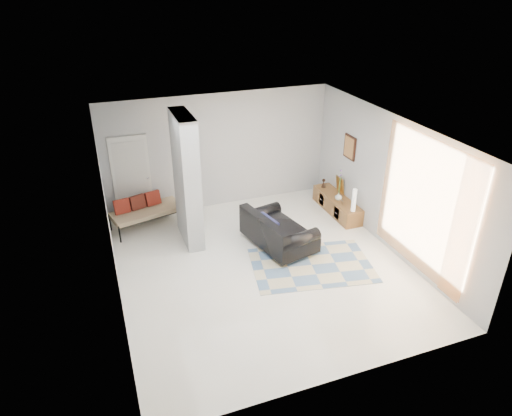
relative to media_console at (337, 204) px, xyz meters
name	(u,v)px	position (x,y,z in m)	size (l,w,h in m)	color
floor	(263,267)	(-2.52, -1.58, -0.21)	(6.00, 6.00, 0.00)	silver
ceiling	(265,132)	(-2.52, -1.58, 2.59)	(6.00, 6.00, 0.00)	white
wall_back	(219,151)	(-2.52, 1.42, 1.19)	(6.00, 6.00, 0.00)	#B2B4B7
wall_front	(347,302)	(-2.52, -4.58, 1.19)	(6.00, 6.00, 0.00)	#B2B4B7
wall_left	(110,230)	(-5.27, -1.58, 1.19)	(6.00, 6.00, 0.00)	#B2B4B7
wall_right	(390,183)	(0.23, -1.58, 1.19)	(6.00, 6.00, 0.00)	#B2B4B7
partition_column	(187,180)	(-3.62, 0.02, 1.19)	(0.35, 1.20, 2.80)	#A4A9AB
hallway_door	(132,179)	(-4.62, 1.38, 0.81)	(0.85, 0.06, 2.04)	white
curtain	(424,206)	(0.15, -2.73, 1.24)	(2.55, 2.55, 0.00)	#F39140
wall_art	(350,147)	(0.20, 0.00, 1.44)	(0.04, 0.45, 0.55)	#34180E
media_console	(337,204)	(0.00, 0.00, 0.00)	(0.45, 1.70, 0.80)	brown
loveseat	(276,232)	(-1.98, -0.93, 0.15)	(1.31, 1.82, 0.76)	silver
daybed	(145,210)	(-4.46, 0.89, 0.22)	(1.70, 1.04, 0.77)	black
area_rug	(312,265)	(-1.59, -1.85, -0.20)	(2.36, 1.57, 0.01)	#C2B995
cylinder_lamp	(354,200)	(-0.02, -0.74, 0.46)	(0.10, 0.10, 0.54)	silver
bronze_figurine	(324,183)	(-0.05, 0.64, 0.31)	(0.11, 0.11, 0.23)	#332117
vase	(339,196)	(-0.05, -0.12, 0.28)	(0.17, 0.17, 0.18)	white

